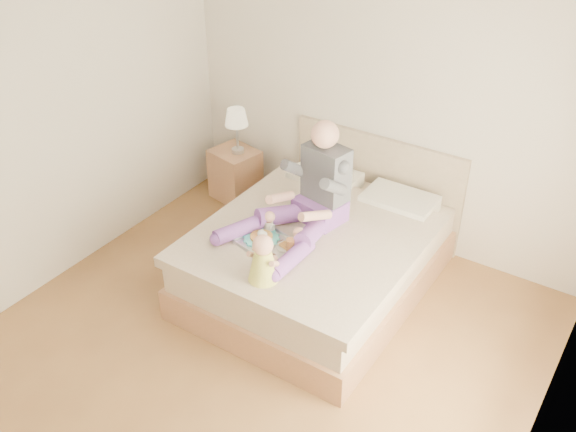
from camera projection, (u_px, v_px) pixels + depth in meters
The scene contains 7 objects.
room at pixel (251, 188), 4.04m from camera, with size 4.02×4.22×2.71m.
bed at pixel (322, 252), 5.48m from camera, with size 1.70×2.18×1.00m.
nightstand at pixel (235, 174), 6.70m from camera, with size 0.52×0.48×0.54m.
lamp at pixel (236, 120), 6.34m from camera, with size 0.23×0.23×0.47m.
adult at pixel (309, 197), 5.15m from camera, with size 0.79×1.16×0.91m.
tray at pixel (269, 242), 5.04m from camera, with size 0.53×0.46×0.13m.
baby at pixel (264, 261), 4.63m from camera, with size 0.25×0.34×0.38m.
Camera 1 is at (2.19, -2.77, 3.57)m, focal length 40.00 mm.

